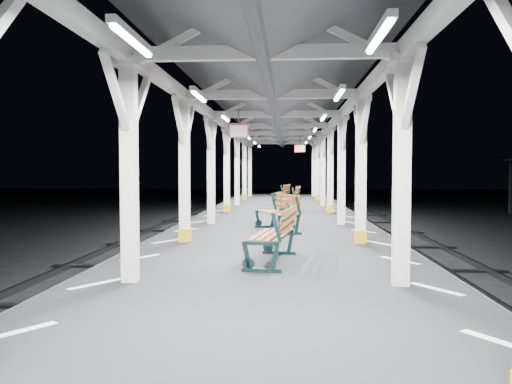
# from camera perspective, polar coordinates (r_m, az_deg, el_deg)

# --- Properties ---
(ground) EXTENTS (120.00, 120.00, 0.00)m
(ground) POSITION_cam_1_polar(r_m,az_deg,el_deg) (9.69, 1.40, -13.52)
(ground) COLOR black
(ground) RESTS_ON ground
(platform) EXTENTS (6.00, 50.00, 1.00)m
(platform) POSITION_cam_1_polar(r_m,az_deg,el_deg) (9.56, 1.41, -10.64)
(platform) COLOR black
(platform) RESTS_ON ground
(hazard_stripes_left) EXTENTS (1.00, 48.00, 0.01)m
(hazard_stripes_left) POSITION_cam_1_polar(r_m,az_deg,el_deg) (9.86, -13.09, -7.31)
(hazard_stripes_left) COLOR silver
(hazard_stripes_left) RESTS_ON platform
(hazard_stripes_right) EXTENTS (1.00, 48.00, 0.01)m
(hazard_stripes_right) POSITION_cam_1_polar(r_m,az_deg,el_deg) (9.68, 16.19, -7.53)
(hazard_stripes_right) COLOR silver
(hazard_stripes_right) RESTS_ON platform
(track_left) EXTENTS (2.20, 60.00, 0.16)m
(track_left) POSITION_cam_1_polar(r_m,az_deg,el_deg) (11.04, -26.08, -11.34)
(track_left) COLOR #2D2D33
(track_left) RESTS_ON ground
(canopy) EXTENTS (5.40, 49.00, 4.65)m
(canopy) POSITION_cam_1_polar(r_m,az_deg,el_deg) (9.48, 1.43, 13.97)
(canopy) COLOR silver
(canopy) RESTS_ON platform
(bench_near) EXTENTS (0.95, 1.93, 1.00)m
(bench_near) POSITION_cam_1_polar(r_m,az_deg,el_deg) (9.03, 2.43, -4.76)
(bench_near) COLOR black
(bench_near) RESTS_ON platform
(bench_mid) EXTENTS (1.32, 1.97, 1.01)m
(bench_mid) POSITION_cam_1_polar(r_m,az_deg,el_deg) (13.70, 2.81, -2.24)
(bench_mid) COLOR black
(bench_mid) RESTS_ON platform
(bench_far) EXTENTS (0.90, 1.93, 1.01)m
(bench_far) POSITION_cam_1_polar(r_m,az_deg,el_deg) (20.41, 4.20, -0.66)
(bench_far) COLOR black
(bench_far) RESTS_ON platform
(bench_extra) EXTENTS (0.96, 1.72, 0.88)m
(bench_extra) POSITION_cam_1_polar(r_m,az_deg,el_deg) (26.97, 3.14, -0.01)
(bench_extra) COLOR black
(bench_extra) RESTS_ON platform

